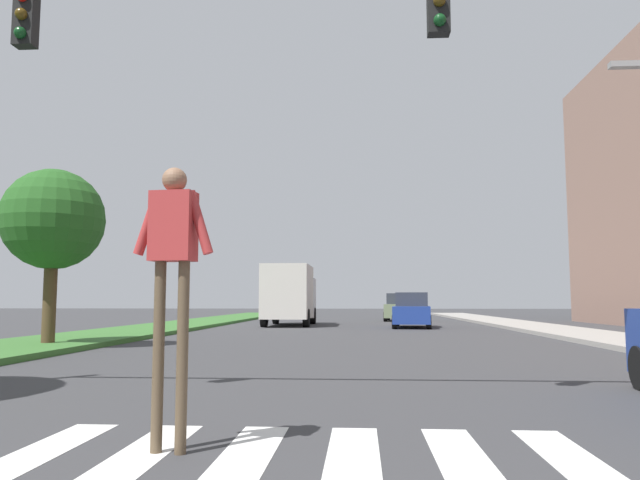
# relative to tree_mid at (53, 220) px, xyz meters

# --- Properties ---
(ground_plane) EXTENTS (140.00, 140.00, 0.00)m
(ground_plane) POSITION_rel_tree_mid_xyz_m (8.10, 11.95, -3.55)
(ground_plane) COLOR #38383A
(crosswalk) EXTENTS (4.95, 2.20, 0.01)m
(crosswalk) POSITION_rel_tree_mid_xyz_m (8.10, -11.07, -3.55)
(crosswalk) COLOR silver
(crosswalk) RESTS_ON ground_plane
(median_strip) EXTENTS (3.69, 64.00, 0.15)m
(median_strip) POSITION_rel_tree_mid_xyz_m (-0.42, 9.95, -3.48)
(median_strip) COLOR #386B2D
(median_strip) RESTS_ON ground_plane
(tree_mid) EXTENTS (2.83, 2.83, 4.85)m
(tree_mid) POSITION_rel_tree_mid_xyz_m (0.00, 0.00, 0.00)
(tree_mid) COLOR #4C3823
(tree_mid) RESTS_ON median_strip
(sidewalk_right) EXTENTS (3.00, 64.00, 0.15)m
(sidewalk_right) POSITION_rel_tree_mid_xyz_m (16.73, 9.95, -3.48)
(sidewalk_right) COLOR #9E9991
(sidewalk_right) RESTS_ON ground_plane
(traffic_light_gantry) EXTENTS (10.11, 0.30, 6.00)m
(traffic_light_gantry) POSITION_rel_tree_mid_xyz_m (4.17, -8.79, 0.86)
(traffic_light_gantry) COLOR gold
(traffic_light_gantry) RESTS_ON median_strip
(pedestrian_performer) EXTENTS (0.75, 0.28, 2.49)m
(pedestrian_performer) POSITION_rel_tree_mid_xyz_m (6.96, -11.10, -1.89)
(pedestrian_performer) COLOR brown
(pedestrian_performer) RESTS_ON ground_plane
(sedan_midblock) EXTENTS (2.16, 4.31, 1.69)m
(sedan_midblock) POSITION_rel_tree_mid_xyz_m (11.11, 13.56, -2.77)
(sedan_midblock) COLOR navy
(sedan_midblock) RESTS_ON ground_plane
(sedan_distant) EXTENTS (2.19, 4.40, 1.77)m
(sedan_distant) POSITION_rel_tree_mid_xyz_m (11.11, 23.49, -2.74)
(sedan_distant) COLOR gray
(sedan_distant) RESTS_ON ground_plane
(truck_box_delivery) EXTENTS (2.40, 6.20, 3.10)m
(truck_box_delivery) POSITION_rel_tree_mid_xyz_m (4.89, 15.55, -1.92)
(truck_box_delivery) COLOR #B7B7BC
(truck_box_delivery) RESTS_ON ground_plane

